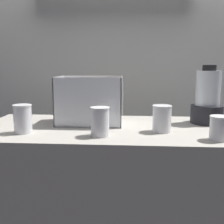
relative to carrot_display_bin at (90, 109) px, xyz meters
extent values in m
cube|color=#9E998E|center=(0.13, -0.09, -0.53)|extent=(1.40, 0.64, 0.90)
cube|color=silver|center=(0.13, 0.68, 0.27)|extent=(2.60, 0.04, 2.50)
cube|color=white|center=(0.00, 0.00, -0.08)|extent=(0.35, 0.24, 0.01)
cube|color=white|center=(0.00, -0.12, 0.05)|extent=(0.35, 0.01, 0.26)
cube|color=white|center=(0.00, 0.12, 0.05)|extent=(0.35, 0.01, 0.26)
cube|color=white|center=(-0.17, 0.00, 0.05)|extent=(0.01, 0.24, 0.26)
cube|color=white|center=(0.18, 0.00, 0.05)|extent=(0.01, 0.24, 0.26)
cone|color=orange|center=(0.00, -0.02, -0.06)|extent=(0.04, 0.16, 0.02)
cone|color=orange|center=(-0.04, -0.01, -0.06)|extent=(0.07, 0.19, 0.03)
cone|color=orange|center=(0.04, 0.01, -0.06)|extent=(0.14, 0.12, 0.03)
cone|color=orange|center=(0.04, 0.01, -0.06)|extent=(0.03, 0.18, 0.03)
cone|color=orange|center=(0.01, -0.01, -0.03)|extent=(0.08, 0.20, 0.03)
cone|color=orange|center=(-0.07, 0.02, -0.02)|extent=(0.18, 0.07, 0.03)
cone|color=orange|center=(-0.04, -0.01, -0.02)|extent=(0.06, 0.19, 0.03)
cone|color=orange|center=(0.04, -0.02, -0.02)|extent=(0.17, 0.09, 0.04)
cylinder|color=black|center=(0.65, 0.05, -0.03)|extent=(0.17, 0.17, 0.10)
cylinder|color=silver|center=(0.65, 0.05, 0.11)|extent=(0.13, 0.13, 0.19)
cylinder|color=yellow|center=(0.65, 0.05, 0.04)|extent=(0.12, 0.12, 0.04)
cylinder|color=black|center=(0.65, 0.05, 0.22)|extent=(0.07, 0.07, 0.03)
cylinder|color=white|center=(-0.29, -0.24, -0.02)|extent=(0.08, 0.08, 0.13)
cylinder|color=orange|center=(-0.29, -0.24, -0.04)|extent=(0.08, 0.08, 0.09)
cylinder|color=white|center=(-0.29, -0.24, 0.05)|extent=(0.09, 0.09, 0.01)
cylinder|color=white|center=(0.09, -0.27, -0.02)|extent=(0.09, 0.09, 0.13)
cylinder|color=red|center=(0.09, -0.27, -0.04)|extent=(0.08, 0.08, 0.08)
cylinder|color=white|center=(0.09, -0.27, 0.05)|extent=(0.09, 0.09, 0.01)
cylinder|color=white|center=(0.38, -0.17, -0.02)|extent=(0.09, 0.09, 0.12)
cylinder|color=orange|center=(0.38, -0.17, -0.04)|extent=(0.08, 0.08, 0.08)
cylinder|color=white|center=(0.38, -0.17, 0.05)|extent=(0.09, 0.09, 0.01)
cylinder|color=white|center=(0.61, -0.30, -0.03)|extent=(0.08, 0.08, 0.10)
cylinder|color=yellow|center=(0.61, -0.30, -0.04)|extent=(0.08, 0.08, 0.08)
cylinder|color=white|center=(0.61, -0.30, 0.02)|extent=(0.09, 0.09, 0.01)
camera|label=1|loc=(0.23, -1.48, 0.25)|focal=44.12mm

